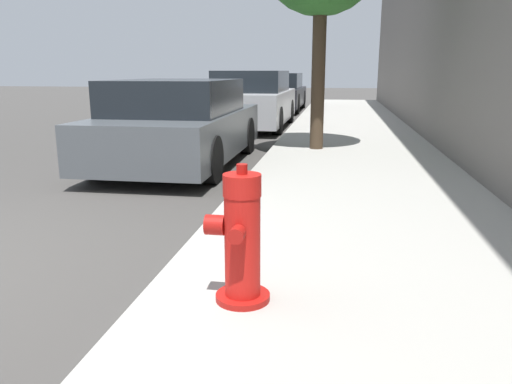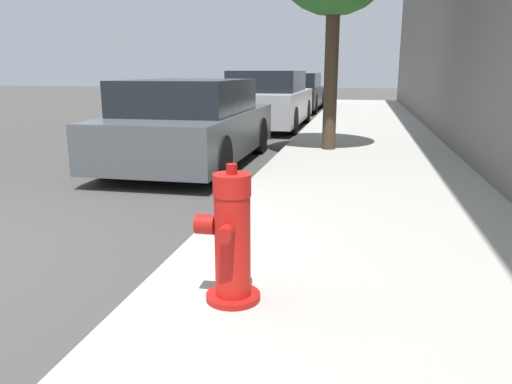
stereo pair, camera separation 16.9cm
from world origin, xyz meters
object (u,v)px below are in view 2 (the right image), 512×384
Objects in this scene: fire_hydrant at (231,240)px; parked_car_near at (191,124)px; parked_car_mid at (269,100)px; parked_car_far at (295,92)px.

parked_car_near is at bearing 111.50° from fire_hydrant.
fire_hydrant is 0.18× the size of parked_car_mid.
parked_car_near reaches higher than fire_hydrant.
parked_car_near is 0.91× the size of parked_car_mid.
parked_car_far is (-1.70, 15.42, 0.14)m from fire_hydrant.
parked_car_mid is at bearing 87.43° from parked_car_near.
fire_hydrant is 0.19× the size of parked_car_near.
parked_car_mid is 0.97× the size of parked_car_far.
fire_hydrant is 15.51m from parked_car_far.
fire_hydrant is at bearing -68.50° from parked_car_near.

